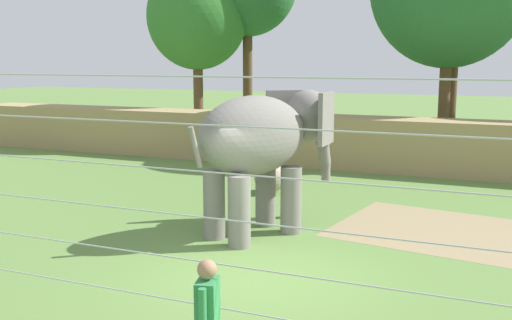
% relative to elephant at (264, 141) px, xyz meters
% --- Properties ---
extents(ground_plane, '(120.00, 120.00, 0.00)m').
position_rel_elephant_xyz_m(ground_plane, '(0.93, -2.61, -2.09)').
color(ground_plane, '#5B7F3D').
extents(dirt_patch, '(5.32, 4.45, 0.01)m').
position_rel_elephant_xyz_m(dirt_patch, '(3.80, 1.67, -2.09)').
color(dirt_patch, '#937F5B').
rests_on(dirt_patch, ground).
extents(embankment_wall, '(36.00, 1.80, 1.83)m').
position_rel_elephant_xyz_m(embankment_wall, '(0.93, 8.89, -1.17)').
color(embankment_wall, tan).
rests_on(embankment_wall, ground).
extents(elephant, '(2.74, 3.95, 3.15)m').
position_rel_elephant_xyz_m(elephant, '(0.00, 0.00, 0.00)').
color(elephant, gray).
rests_on(elephant, ground).
extents(enrichment_ball, '(0.92, 0.92, 0.92)m').
position_rel_elephant_xyz_m(enrichment_ball, '(-1.37, 3.83, -1.63)').
color(enrichment_ball, tan).
rests_on(enrichment_ball, ground).
extents(cable_fence, '(10.23, 0.20, 3.78)m').
position_rel_elephant_xyz_m(cable_fence, '(0.93, -5.53, -0.18)').
color(cable_fence, brown).
rests_on(cable_fence, ground).
extents(tree_far_right, '(4.47, 4.47, 8.09)m').
position_rel_elephant_xyz_m(tree_far_right, '(-8.08, 11.98, 3.63)').
color(tree_far_right, brown).
rests_on(tree_far_right, ground).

